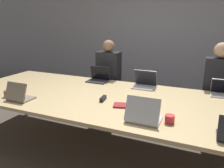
# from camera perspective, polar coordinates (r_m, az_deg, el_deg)

# --- Properties ---
(ground_plane) EXTENTS (24.00, 24.00, 0.00)m
(ground_plane) POSITION_cam_1_polar(r_m,az_deg,el_deg) (3.19, 1.19, -16.94)
(ground_plane) COLOR brown
(curtain_wall) EXTENTS (12.00, 0.06, 2.80)m
(curtain_wall) POSITION_cam_1_polar(r_m,az_deg,el_deg) (5.00, 12.10, 11.77)
(curtain_wall) COLOR #9999A3
(curtain_wall) RESTS_ON ground_plane
(conference_table) EXTENTS (4.54, 1.61, 0.78)m
(conference_table) POSITION_cam_1_polar(r_m,az_deg,el_deg) (2.86, 1.27, -4.48)
(conference_table) COLOR #D6B77F
(conference_table) RESTS_ON ground_plane
(laptop_near_midright) EXTENTS (0.34, 0.27, 0.26)m
(laptop_near_midright) POSITION_cam_1_polar(r_m,az_deg,el_deg) (2.19, 8.15, -7.96)
(laptop_near_midright) COLOR silver
(laptop_near_midright) RESTS_ON conference_table
(cup_near_midright) EXTENTS (0.09, 0.09, 0.08)m
(cup_near_midright) POSITION_cam_1_polar(r_m,az_deg,el_deg) (2.23, 14.83, -8.83)
(cup_near_midright) COLOR red
(cup_near_midright) RESTS_ON conference_table
(laptop_far_midleft) EXTENTS (0.34, 0.24, 0.24)m
(laptop_far_midleft) POSITION_cam_1_polar(r_m,az_deg,el_deg) (3.63, -3.50, 1.81)
(laptop_far_midleft) COLOR #333338
(laptop_far_midleft) RESTS_ON conference_table
(person_far_midleft) EXTENTS (0.40, 0.24, 1.43)m
(person_far_midleft) POSITION_cam_1_polar(r_m,az_deg,el_deg) (3.95, -0.86, 0.70)
(person_far_midleft) COLOR #2D2D38
(person_far_midleft) RESTS_ON ground_plane
(person_far_right) EXTENTS (0.40, 0.24, 1.45)m
(person_far_right) POSITION_cam_1_polar(r_m,az_deg,el_deg) (3.64, 25.61, -1.97)
(person_far_right) COLOR #2D2D38
(person_far_right) RESTS_ON ground_plane
(laptop_far_center) EXTENTS (0.33, 0.27, 0.26)m
(laptop_far_center) POSITION_cam_1_polar(r_m,az_deg,el_deg) (3.32, 8.54, 0.41)
(laptop_far_center) COLOR silver
(laptop_far_center) RESTS_ON conference_table
(laptop_near_left) EXTENTS (0.31, 0.24, 0.23)m
(laptop_near_left) POSITION_cam_1_polar(r_m,az_deg,el_deg) (2.98, -23.21, -2.68)
(laptop_near_left) COLOR gray
(laptop_near_left) RESTS_ON conference_table
(cup_near_left) EXTENTS (0.09, 0.09, 0.09)m
(cup_near_left) POSITION_cam_1_polar(r_m,az_deg,el_deg) (3.19, -25.68, -2.28)
(cup_near_left) COLOR brown
(cup_near_left) RESTS_ON conference_table
(stapler) EXTENTS (0.06, 0.15, 0.05)m
(stapler) POSITION_cam_1_polar(r_m,az_deg,el_deg) (2.75, -2.34, -3.83)
(stapler) COLOR black
(stapler) RESTS_ON conference_table
(notebook) EXTENTS (0.24, 0.20, 0.02)m
(notebook) POSITION_cam_1_polar(r_m,az_deg,el_deg) (2.57, 2.73, -5.60)
(notebook) COLOR maroon
(notebook) RESTS_ON conference_table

